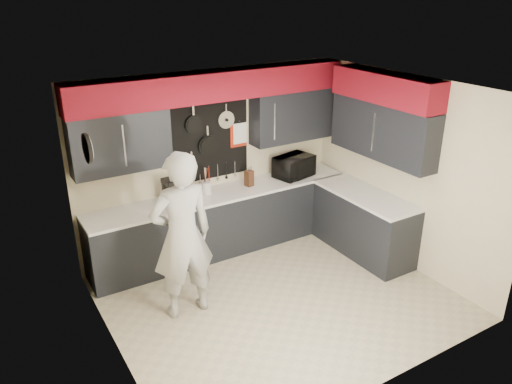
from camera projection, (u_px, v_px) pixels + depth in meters
ground at (278, 297)px, 6.26m from camera, size 4.00×4.00×0.00m
back_wall_assembly at (216, 114)px, 6.75m from camera, size 4.00×0.36×2.60m
right_wall_assembly at (386, 122)px, 6.60m from camera, size 0.36×3.50×2.60m
left_wall_assembly at (107, 243)px, 4.80m from camera, size 0.05×3.50×2.60m
base_cabinets at (264, 222)px, 7.21m from camera, size 3.95×2.20×0.92m
microwave at (294, 166)px, 7.55m from camera, size 0.66×0.52×0.32m
knife_block at (249, 178)px, 7.22m from camera, size 0.13×0.13×0.23m
utensil_crock at (207, 188)px, 6.97m from camera, size 0.13×0.13×0.17m
coffee_maker at (171, 190)px, 6.63m from camera, size 0.21×0.25×0.35m
person at (182, 236)px, 5.62m from camera, size 0.75×0.50×2.02m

